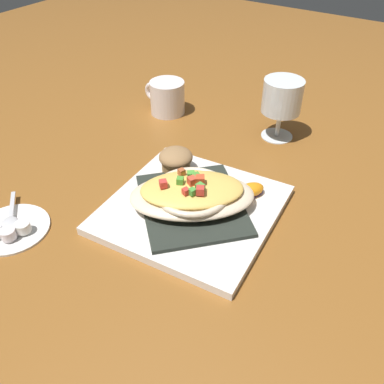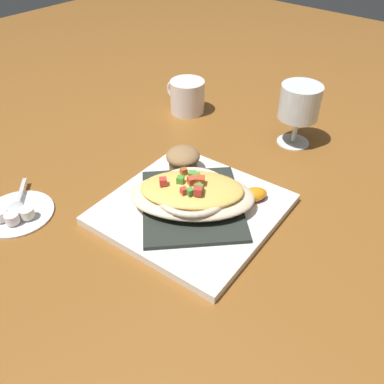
{
  "view_description": "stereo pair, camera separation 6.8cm",
  "coord_description": "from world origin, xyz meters",
  "px_view_note": "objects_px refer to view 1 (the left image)",
  "views": [
    {
      "loc": [
        -0.29,
        0.45,
        0.47
      ],
      "look_at": [
        0.0,
        0.0,
        0.04
      ],
      "focal_mm": 38.86,
      "sensor_mm": 36.0,
      "label": 1
    },
    {
      "loc": [
        -0.35,
        0.41,
        0.47
      ],
      "look_at": [
        0.0,
        0.0,
        0.04
      ],
      "focal_mm": 38.86,
      "sensor_mm": 36.0,
      "label": 2
    }
  ],
  "objects_px": {
    "gratin_dish": "(192,193)",
    "creamer_cup_1": "(8,234)",
    "square_plate": "(192,209)",
    "orange_garnish": "(250,190)",
    "spoon": "(10,222)",
    "muffin": "(176,160)",
    "creamer_saucer": "(11,228)",
    "stemmed_glass": "(282,99)",
    "creamer_cup_2": "(23,227)",
    "coffee_mug": "(167,99)"
  },
  "relations": [
    {
      "from": "creamer_saucer",
      "to": "muffin",
      "type": "bearing_deg",
      "value": -118.24
    },
    {
      "from": "square_plate",
      "to": "gratin_dish",
      "type": "xyz_separation_m",
      "value": [
        -0.0,
        0.0,
        0.04
      ]
    },
    {
      "from": "muffin",
      "to": "square_plate",
      "type": "bearing_deg",
      "value": 139.45
    },
    {
      "from": "stemmed_glass",
      "to": "creamer_cup_2",
      "type": "xyz_separation_m",
      "value": [
        0.21,
        0.51,
        -0.07
      ]
    },
    {
      "from": "coffee_mug",
      "to": "creamer_cup_2",
      "type": "bearing_deg",
      "value": 96.52
    },
    {
      "from": "gratin_dish",
      "to": "stemmed_glass",
      "type": "height_order",
      "value": "stemmed_glass"
    },
    {
      "from": "gratin_dish",
      "to": "spoon",
      "type": "xyz_separation_m",
      "value": [
        0.23,
        0.19,
        -0.03
      ]
    },
    {
      "from": "orange_garnish",
      "to": "coffee_mug",
      "type": "xyz_separation_m",
      "value": [
        0.32,
        -0.19,
        0.01
      ]
    },
    {
      "from": "muffin",
      "to": "creamer_saucer",
      "type": "relative_size",
      "value": 0.51
    },
    {
      "from": "square_plate",
      "to": "creamer_saucer",
      "type": "xyz_separation_m",
      "value": [
        0.22,
        0.2,
        -0.0
      ]
    },
    {
      "from": "orange_garnish",
      "to": "spoon",
      "type": "distance_m",
      "value": 0.4
    },
    {
      "from": "coffee_mug",
      "to": "muffin",
      "type": "bearing_deg",
      "value": 129.43
    },
    {
      "from": "coffee_mug",
      "to": "stemmed_glass",
      "type": "bearing_deg",
      "value": -171.65
    },
    {
      "from": "orange_garnish",
      "to": "creamer_cup_1",
      "type": "bearing_deg",
      "value": 47.68
    },
    {
      "from": "coffee_mug",
      "to": "creamer_cup_1",
      "type": "relative_size",
      "value": 4.58
    },
    {
      "from": "orange_garnish",
      "to": "muffin",
      "type": "bearing_deg",
      "value": 5.05
    },
    {
      "from": "gratin_dish",
      "to": "spoon",
      "type": "height_order",
      "value": "gratin_dish"
    },
    {
      "from": "creamer_saucer",
      "to": "creamer_cup_1",
      "type": "relative_size",
      "value": 5.07
    },
    {
      "from": "stemmed_glass",
      "to": "spoon",
      "type": "xyz_separation_m",
      "value": [
        0.24,
        0.51,
        -0.07
      ]
    },
    {
      "from": "orange_garnish",
      "to": "creamer_cup_2",
      "type": "xyz_separation_m",
      "value": [
        0.26,
        0.27,
        -0.01
      ]
    },
    {
      "from": "stemmed_glass",
      "to": "orange_garnish",
      "type": "bearing_deg",
      "value": 102.24
    },
    {
      "from": "creamer_saucer",
      "to": "spoon",
      "type": "xyz_separation_m",
      "value": [
        0.0,
        -0.0,
        0.01
      ]
    },
    {
      "from": "gratin_dish",
      "to": "muffin",
      "type": "relative_size",
      "value": 3.85
    },
    {
      "from": "creamer_cup_2",
      "to": "square_plate",
      "type": "bearing_deg",
      "value": -135.61
    },
    {
      "from": "square_plate",
      "to": "coffee_mug",
      "type": "xyz_separation_m",
      "value": [
        0.25,
        -0.27,
        0.03
      ]
    },
    {
      "from": "creamer_saucer",
      "to": "stemmed_glass",
      "type": "bearing_deg",
      "value": -115.24
    },
    {
      "from": "gratin_dish",
      "to": "creamer_cup_2",
      "type": "xyz_separation_m",
      "value": [
        0.2,
        0.19,
        -0.03
      ]
    },
    {
      "from": "square_plate",
      "to": "creamer_saucer",
      "type": "relative_size",
      "value": 2.23
    },
    {
      "from": "stemmed_glass",
      "to": "creamer_saucer",
      "type": "bearing_deg",
      "value": 64.76
    },
    {
      "from": "orange_garnish",
      "to": "creamer_cup_1",
      "type": "distance_m",
      "value": 0.4
    },
    {
      "from": "creamer_saucer",
      "to": "square_plate",
      "type": "bearing_deg",
      "value": -138.62
    },
    {
      "from": "square_plate",
      "to": "orange_garnish",
      "type": "distance_m",
      "value": 0.11
    },
    {
      "from": "spoon",
      "to": "creamer_cup_2",
      "type": "xyz_separation_m",
      "value": [
        -0.03,
        -0.0,
        0.0
      ]
    },
    {
      "from": "gratin_dish",
      "to": "creamer_cup_2",
      "type": "relative_size",
      "value": 10.06
    },
    {
      "from": "spoon",
      "to": "creamer_cup_2",
      "type": "bearing_deg",
      "value": -178.01
    },
    {
      "from": "square_plate",
      "to": "creamer_cup_2",
      "type": "relative_size",
      "value": 11.32
    },
    {
      "from": "coffee_mug",
      "to": "spoon",
      "type": "xyz_separation_m",
      "value": [
        -0.02,
        0.47,
        -0.02
      ]
    },
    {
      "from": "coffee_mug",
      "to": "creamer_cup_2",
      "type": "xyz_separation_m",
      "value": [
        -0.05,
        0.47,
        -0.02
      ]
    },
    {
      "from": "coffee_mug",
      "to": "orange_garnish",
      "type": "bearing_deg",
      "value": 148.75
    },
    {
      "from": "coffee_mug",
      "to": "stemmed_glass",
      "type": "xyz_separation_m",
      "value": [
        -0.27,
        -0.04,
        0.05
      ]
    },
    {
      "from": "square_plate",
      "to": "muffin",
      "type": "height_order",
      "value": "muffin"
    },
    {
      "from": "gratin_dish",
      "to": "creamer_saucer",
      "type": "distance_m",
      "value": 0.3
    },
    {
      "from": "orange_garnish",
      "to": "creamer_cup_2",
      "type": "relative_size",
      "value": 2.66
    },
    {
      "from": "creamer_cup_1",
      "to": "orange_garnish",
      "type": "bearing_deg",
      "value": -132.32
    },
    {
      "from": "gratin_dish",
      "to": "creamer_cup_2",
      "type": "bearing_deg",
      "value": 44.38
    },
    {
      "from": "stemmed_glass",
      "to": "gratin_dish",
      "type": "bearing_deg",
      "value": 86.83
    },
    {
      "from": "gratin_dish",
      "to": "creamer_cup_1",
      "type": "relative_size",
      "value": 10.06
    },
    {
      "from": "muffin",
      "to": "creamer_cup_2",
      "type": "bearing_deg",
      "value": 66.1
    },
    {
      "from": "spoon",
      "to": "creamer_saucer",
      "type": "bearing_deg",
      "value": 138.15
    },
    {
      "from": "orange_garnish",
      "to": "creamer_saucer",
      "type": "distance_m",
      "value": 0.4
    }
  ]
}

